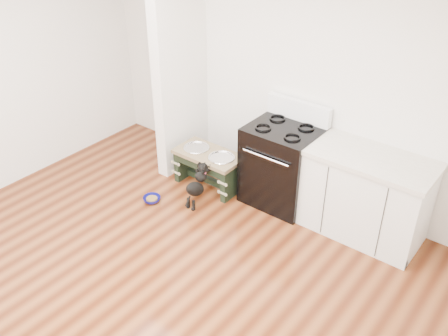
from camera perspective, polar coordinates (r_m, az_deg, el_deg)
ground at (r=4.69m, az=-11.15°, el=-14.47°), size 5.00×5.00×0.00m
room_shell at (r=3.72m, az=-13.69°, el=3.19°), size 5.00×5.00×5.00m
partition_wall at (r=5.92m, az=-5.08°, el=11.94°), size 0.15×0.80×2.70m
oven_range at (r=5.56m, az=6.67°, el=0.49°), size 0.76×0.69×1.14m
cabinet_run at (r=5.24m, az=15.85°, el=-3.09°), size 1.24×0.64×0.91m
dog_feeder at (r=5.86m, az=-1.78°, el=0.62°), size 0.81×0.43×0.46m
puppy at (r=5.57m, az=-3.06°, el=-1.81°), size 0.14×0.42×0.49m
floor_bowl at (r=5.78m, az=-8.24°, el=-3.56°), size 0.26×0.26×0.06m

